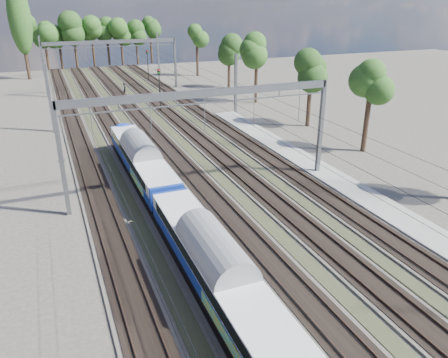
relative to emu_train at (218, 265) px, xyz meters
name	(u,v)px	position (x,y,z in m)	size (l,w,h in m)	color
track_bed	(162,142)	(4.50, 29.29, -2.23)	(21.00, 130.00, 0.34)	#47423A
platform	(394,214)	(16.50, 4.29, -2.18)	(3.00, 70.00, 0.30)	gray
catenary	(146,78)	(4.83, 36.98, 4.07)	(25.65, 130.00, 9.00)	slate
tree_belt	(124,35)	(10.14, 80.33, 6.12)	(40.37, 98.04, 12.07)	black
poplar	(20,19)	(-10.00, 82.29, 9.56)	(4.40, 4.40, 19.04)	black
emu_train	(218,265)	(0.00, 0.00, 0.00)	(2.70, 57.29, 3.95)	black
worker	(125,89)	(5.71, 59.35, -1.35)	(0.71, 0.47, 1.95)	black
signal_near	(160,85)	(8.26, 44.17, 1.68)	(0.43, 0.39, 6.34)	black
signal_far	(148,62)	(12.62, 70.53, 1.56)	(0.43, 0.40, 6.14)	black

